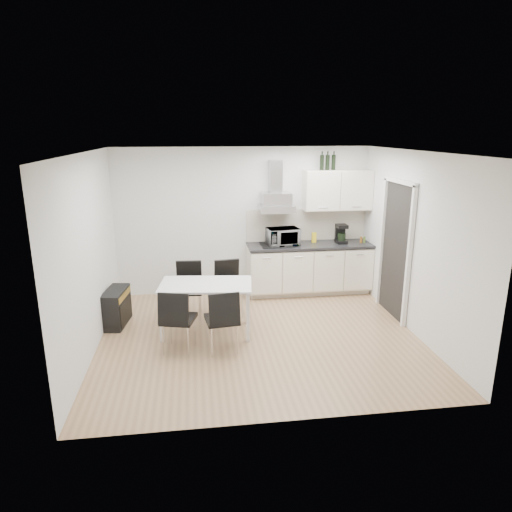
{
  "coord_description": "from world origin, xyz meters",
  "views": [
    {
      "loc": [
        -0.87,
        -5.96,
        2.88
      ],
      "look_at": [
        0.0,
        0.38,
        1.1
      ],
      "focal_mm": 32.0,
      "sensor_mm": 36.0,
      "label": 1
    }
  ],
  "objects_px": {
    "chair_far_left": "(189,291)",
    "chair_near_left": "(179,320)",
    "chair_far_right": "(229,289)",
    "kitchenette": "(311,248)",
    "floor_speaker": "(176,287)",
    "guitar_amp": "(116,307)",
    "dining_table": "(206,289)",
    "chair_near_right": "(222,320)"
  },
  "relations": [
    {
      "from": "chair_far_left",
      "to": "chair_near_left",
      "type": "xyz_separation_m",
      "value": [
        -0.13,
        -1.12,
        0.0
      ]
    },
    {
      "from": "chair_near_left",
      "to": "chair_far_right",
      "type": "bearing_deg",
      "value": 70.73
    },
    {
      "from": "kitchenette",
      "to": "chair_near_left",
      "type": "distance_m",
      "value": 3.08
    },
    {
      "from": "kitchenette",
      "to": "floor_speaker",
      "type": "height_order",
      "value": "kitchenette"
    },
    {
      "from": "chair_far_right",
      "to": "floor_speaker",
      "type": "bearing_deg",
      "value": -57.07
    },
    {
      "from": "chair_far_left",
      "to": "chair_near_left",
      "type": "relative_size",
      "value": 1.0
    },
    {
      "from": "chair_far_left",
      "to": "guitar_amp",
      "type": "xyz_separation_m",
      "value": [
        -1.1,
        -0.14,
        -0.16
      ]
    },
    {
      "from": "dining_table",
      "to": "chair_far_right",
      "type": "bearing_deg",
      "value": 63.83
    },
    {
      "from": "chair_far_left",
      "to": "chair_near_right",
      "type": "distance_m",
      "value": 1.29
    },
    {
      "from": "chair_far_left",
      "to": "guitar_amp",
      "type": "relative_size",
      "value": 1.26
    },
    {
      "from": "chair_far_left",
      "to": "floor_speaker",
      "type": "xyz_separation_m",
      "value": [
        -0.25,
        1.04,
        -0.3
      ]
    },
    {
      "from": "dining_table",
      "to": "chair_near_left",
      "type": "height_order",
      "value": "chair_near_left"
    },
    {
      "from": "chair_far_left",
      "to": "floor_speaker",
      "type": "height_order",
      "value": "chair_far_left"
    },
    {
      "from": "chair_far_left",
      "to": "chair_near_right",
      "type": "relative_size",
      "value": 1.0
    },
    {
      "from": "chair_far_left",
      "to": "chair_far_right",
      "type": "relative_size",
      "value": 1.0
    },
    {
      "from": "kitchenette",
      "to": "chair_near_right",
      "type": "xyz_separation_m",
      "value": [
        -1.74,
        -2.09,
        -0.39
      ]
    },
    {
      "from": "kitchenette",
      "to": "chair_far_right",
      "type": "height_order",
      "value": "kitchenette"
    },
    {
      "from": "floor_speaker",
      "to": "kitchenette",
      "type": "bearing_deg",
      "value": 14.1
    },
    {
      "from": "chair_near_right",
      "to": "chair_far_left",
      "type": "bearing_deg",
      "value": 102.8
    },
    {
      "from": "kitchenette",
      "to": "chair_near_right",
      "type": "height_order",
      "value": "kitchenette"
    },
    {
      "from": "chair_far_right",
      "to": "guitar_amp",
      "type": "relative_size",
      "value": 1.26
    },
    {
      "from": "chair_near_left",
      "to": "floor_speaker",
      "type": "relative_size",
      "value": 3.05
    },
    {
      "from": "floor_speaker",
      "to": "chair_far_left",
      "type": "bearing_deg",
      "value": -58.46
    },
    {
      "from": "chair_near_right",
      "to": "floor_speaker",
      "type": "xyz_separation_m",
      "value": [
        -0.69,
        2.25,
        -0.3
      ]
    },
    {
      "from": "dining_table",
      "to": "guitar_amp",
      "type": "relative_size",
      "value": 1.99
    },
    {
      "from": "chair_far_left",
      "to": "chair_far_right",
      "type": "xyz_separation_m",
      "value": [
        0.64,
        -0.01,
        0.0
      ]
    },
    {
      "from": "chair_far_right",
      "to": "dining_table",
      "type": "bearing_deg",
      "value": 49.78
    },
    {
      "from": "chair_far_right",
      "to": "chair_near_right",
      "type": "distance_m",
      "value": 1.22
    },
    {
      "from": "chair_far_left",
      "to": "dining_table",
      "type": "bearing_deg",
      "value": 116.78
    },
    {
      "from": "chair_near_left",
      "to": "floor_speaker",
      "type": "distance_m",
      "value": 2.19
    },
    {
      "from": "dining_table",
      "to": "chair_near_right",
      "type": "relative_size",
      "value": 1.57
    },
    {
      "from": "dining_table",
      "to": "chair_near_right",
      "type": "distance_m",
      "value": 0.68
    },
    {
      "from": "chair_far_right",
      "to": "chair_far_left",
      "type": "bearing_deg",
      "value": -8.35
    },
    {
      "from": "kitchenette",
      "to": "chair_far_right",
      "type": "bearing_deg",
      "value": -150.15
    },
    {
      "from": "chair_near_left",
      "to": "guitar_amp",
      "type": "relative_size",
      "value": 1.26
    },
    {
      "from": "kitchenette",
      "to": "chair_far_right",
      "type": "distance_m",
      "value": 1.83
    },
    {
      "from": "chair_far_left",
      "to": "chair_near_left",
      "type": "bearing_deg",
      "value": 87.0
    },
    {
      "from": "dining_table",
      "to": "floor_speaker",
      "type": "bearing_deg",
      "value": 114.05
    },
    {
      "from": "kitchenette",
      "to": "chair_near_right",
      "type": "bearing_deg",
      "value": -129.84
    },
    {
      "from": "chair_far_right",
      "to": "floor_speaker",
      "type": "distance_m",
      "value": 1.41
    },
    {
      "from": "chair_far_right",
      "to": "chair_near_right",
      "type": "height_order",
      "value": "same"
    },
    {
      "from": "dining_table",
      "to": "chair_far_left",
      "type": "bearing_deg",
      "value": 120.07
    }
  ]
}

